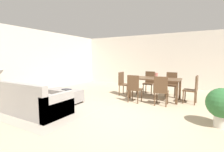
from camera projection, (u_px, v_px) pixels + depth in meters
ground_plane at (116, 115)px, 4.23m from camera, size 10.80×10.80×0.00m
wall_back at (162, 61)px, 8.40m from camera, size 9.00×0.12×2.70m
wall_left at (25, 61)px, 6.73m from camera, size 0.12×11.00×2.70m
area_rug at (50, 106)px, 5.01m from camera, size 3.00×2.80×0.01m
couch at (29, 102)px, 4.45m from camera, size 2.25×0.98×0.86m
ottoman_table at (65, 95)px, 5.47m from camera, size 1.20×0.60×0.44m
side_table at (0, 91)px, 5.12m from camera, size 0.40×0.40×0.58m
dining_table at (155, 81)px, 5.89m from camera, size 1.73×0.88×0.76m
dining_chair_near_left at (134, 87)px, 5.42m from camera, size 0.41×0.41×0.92m
dining_chair_near_right at (161, 89)px, 5.04m from camera, size 0.42×0.42×0.92m
dining_chair_far_left at (149, 81)px, 6.80m from camera, size 0.41×0.41×0.92m
dining_chair_far_right at (171, 83)px, 6.39m from camera, size 0.41×0.41×0.92m
dining_chair_head_east at (193, 88)px, 5.27m from camera, size 0.43×0.43×0.92m
dining_chair_head_west at (123, 82)px, 6.52m from camera, size 0.41×0.41×0.92m
vase_centerpiece at (156, 75)px, 5.90m from camera, size 0.11×0.11×0.18m
book_on_ottoman at (67, 89)px, 5.34m from camera, size 0.28×0.22×0.03m
potted_plant at (222, 104)px, 3.45m from camera, size 0.64×0.64×0.85m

